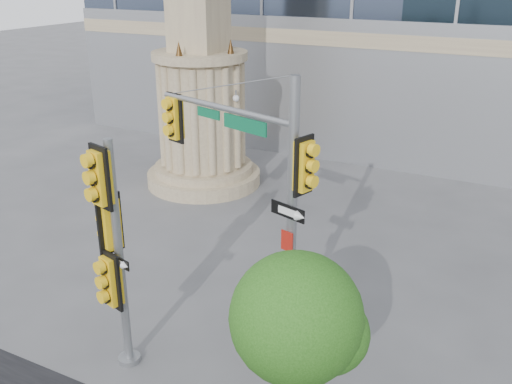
% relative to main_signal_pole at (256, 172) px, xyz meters
% --- Properties ---
extents(ground, '(120.00, 120.00, 0.00)m').
position_rel_main_signal_pole_xyz_m(ground, '(-0.00, -1.82, -3.72)').
color(ground, '#545456').
rests_on(ground, ground).
extents(monument, '(4.40, 4.40, 16.60)m').
position_rel_main_signal_pole_xyz_m(monument, '(-6.00, 7.18, 1.80)').
color(monument, '#9E876B').
rests_on(monument, ground).
extents(main_signal_pole, '(4.52, 1.75, 6.00)m').
position_rel_main_signal_pole_xyz_m(main_signal_pole, '(0.00, 0.00, 0.00)').
color(main_signal_pole, slate).
rests_on(main_signal_pole, ground).
extents(secondary_signal_pole, '(0.87, 0.78, 5.01)m').
position_rel_main_signal_pole_xyz_m(secondary_signal_pole, '(-1.71, -2.91, -0.78)').
color(secondary_signal_pole, slate).
rests_on(secondary_signal_pole, ground).
extents(street_tree, '(2.33, 2.28, 3.64)m').
position_rel_main_signal_pole_xyz_m(street_tree, '(2.40, -3.05, -1.33)').
color(street_tree, '#9E876B').
rests_on(street_tree, ground).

